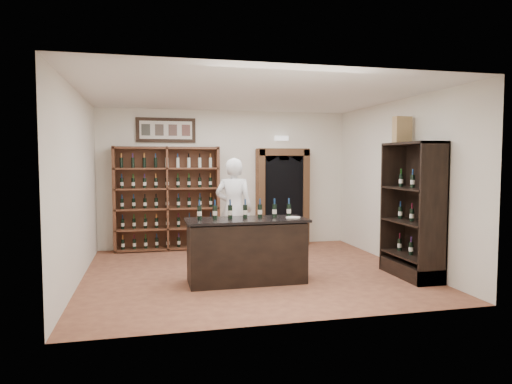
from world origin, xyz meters
TOP-DOWN VIEW (x-y plane):
  - floor at (0.00, 0.00)m, footprint 5.50×5.50m
  - ceiling at (0.00, 0.00)m, footprint 5.50×5.50m
  - wall_back at (0.00, 2.50)m, footprint 5.50×0.04m
  - wall_left at (-2.75, 0.00)m, footprint 0.04×5.00m
  - wall_right at (2.75, 0.00)m, footprint 0.04×5.00m
  - wine_shelf at (-1.30, 2.33)m, footprint 2.20×0.38m
  - framed_picture at (-1.30, 2.47)m, footprint 1.25×0.04m
  - arched_doorway at (1.25, 2.33)m, footprint 1.17×0.35m
  - emergency_light at (1.25, 2.42)m, footprint 0.30×0.10m
  - tasting_counter at (-0.20, -0.60)m, footprint 1.88×0.78m
  - counter_bottle_0 at (-0.92, -0.50)m, footprint 0.07×0.07m
  - counter_bottle_1 at (-0.68, -0.50)m, footprint 0.07×0.07m
  - counter_bottle_2 at (-0.44, -0.50)m, footprint 0.07×0.07m
  - counter_bottle_3 at (-0.20, -0.50)m, footprint 0.07×0.07m
  - counter_bottle_4 at (0.04, -0.50)m, footprint 0.07×0.07m
  - counter_bottle_5 at (0.28, -0.50)m, footprint 0.07×0.07m
  - counter_bottle_6 at (0.52, -0.50)m, footprint 0.07×0.07m
  - side_cabinet at (2.52, -0.90)m, footprint 0.48×1.20m
  - shopkeeper at (-0.11, 0.99)m, footprint 0.83×0.69m
  - plate at (0.53, -0.70)m, footprint 0.23×0.23m
  - wine_crate at (2.52, -0.50)m, footprint 0.33×0.16m

SIDE VIEW (x-z plane):
  - floor at x=0.00m, z-range 0.00..0.00m
  - tasting_counter at x=-0.20m, z-range -0.01..0.99m
  - side_cabinet at x=2.52m, z-range -0.35..1.85m
  - shopkeeper at x=-0.11m, z-range 0.00..1.95m
  - plate at x=0.53m, z-range 1.00..1.02m
  - wine_shelf at x=-1.30m, z-range 0.00..2.20m
  - counter_bottle_0 at x=-0.92m, z-range 0.96..1.26m
  - counter_bottle_1 at x=-0.68m, z-range 0.96..1.26m
  - counter_bottle_2 at x=-0.44m, z-range 0.96..1.26m
  - counter_bottle_3 at x=-0.20m, z-range 0.96..1.26m
  - counter_bottle_4 at x=0.04m, z-range 0.96..1.26m
  - counter_bottle_5 at x=0.28m, z-range 0.96..1.26m
  - counter_bottle_6 at x=0.52m, z-range 0.96..1.26m
  - arched_doorway at x=1.25m, z-range 0.05..2.22m
  - wall_back at x=0.00m, z-range 0.00..3.00m
  - wall_left at x=-2.75m, z-range 0.00..3.00m
  - wall_right at x=2.75m, z-range 0.00..3.00m
  - emergency_light at x=1.25m, z-range 2.35..2.45m
  - wine_crate at x=2.52m, z-range 2.20..2.65m
  - framed_picture at x=-1.30m, z-range 2.29..2.81m
  - ceiling at x=0.00m, z-range 3.00..3.00m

